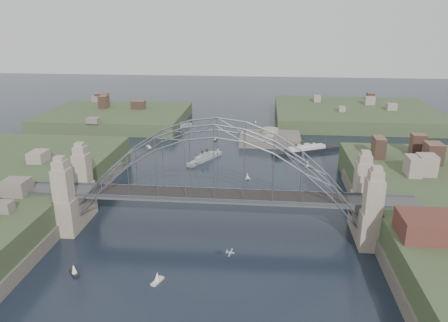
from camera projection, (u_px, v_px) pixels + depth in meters
ground at (216, 230)px, 95.71m from camera, size 500.00×500.00×0.00m
bridge at (216, 178)px, 91.75m from camera, size 84.00×13.80×24.60m
headland_nw at (116, 122)px, 190.11m from camera, size 60.00×45.00×9.00m
headland_ne at (355, 118)px, 194.61m from camera, size 70.00×55.00×9.50m
fort_island at (270, 144)px, 160.71m from camera, size 22.00×16.00×9.40m
naval_cruiser_near at (205, 158)px, 141.00m from camera, size 9.86×15.25×4.88m
naval_cruiser_far at (177, 127)px, 180.51m from camera, size 10.67×12.86×4.97m
ocean_liner at (306, 150)px, 148.28m from camera, size 23.69×14.46×6.11m
aeroplane at (230, 252)px, 75.66m from camera, size 1.51×2.76×0.40m
small_boat_a at (151, 191)px, 116.60m from camera, size 2.02×2.15×0.45m
small_boat_b at (247, 176)px, 124.66m from camera, size 1.89×1.31×2.38m
small_boat_c at (157, 278)px, 76.85m from camera, size 1.97×3.12×2.38m
small_boat_d at (308, 165)px, 134.62m from camera, size 2.49×1.28×2.38m
small_boat_e at (149, 147)px, 155.18m from camera, size 2.64×3.49×0.45m
small_boat_f at (218, 151)px, 147.44m from camera, size 1.78×1.54×2.38m
small_boat_h at (215, 140)px, 162.77m from camera, size 1.31×2.14×1.43m
small_boat_i at (360, 215)px, 102.38m from camera, size 2.78×1.80×0.45m
small_boat_j at (74, 271)px, 79.15m from camera, size 2.67×2.92×2.38m
small_boat_k at (255, 122)px, 190.21m from camera, size 0.85×1.81×1.43m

